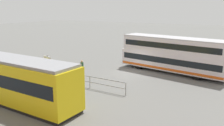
# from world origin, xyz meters

# --- Properties ---
(ground_plane) EXTENTS (160.00, 160.00, 0.00)m
(ground_plane) POSITION_xyz_m (0.00, 0.00, 0.00)
(ground_plane) COLOR slate
(double_decker_bus) EXTENTS (12.00, 4.73, 3.83)m
(double_decker_bus) POSITION_xyz_m (-3.81, -2.61, 1.97)
(double_decker_bus) COLOR silver
(double_decker_bus) RESTS_ON ground
(tram_yellow) EXTENTS (14.35, 3.37, 3.39)m
(tram_yellow) POSITION_xyz_m (5.46, 11.59, 1.76)
(tram_yellow) COLOR yellow
(tram_yellow) RESTS_ON ground
(pedestrian_near_railing) EXTENTS (0.45, 0.45, 1.80)m
(pedestrian_near_railing) POSITION_xyz_m (3.53, 3.82, 1.05)
(pedestrian_near_railing) COLOR black
(pedestrian_near_railing) RESTS_ON ground
(pedestrian_railing) EXTENTS (7.24, 0.40, 1.08)m
(pedestrian_railing) POSITION_xyz_m (0.98, 6.20, 0.74)
(pedestrian_railing) COLOR gray
(pedestrian_railing) RESTS_ON ground
(info_sign) EXTENTS (1.21, 0.41, 2.60)m
(info_sign) POSITION_xyz_m (5.31, 6.73, 1.83)
(info_sign) COLOR slate
(info_sign) RESTS_ON ground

